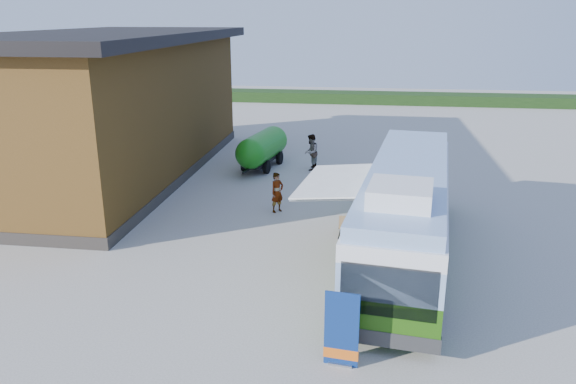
# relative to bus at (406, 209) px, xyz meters

# --- Properties ---
(ground) EXTENTS (100.00, 100.00, 0.00)m
(ground) POSITION_rel_bus_xyz_m (-4.26, -0.78, -1.87)
(ground) COLOR #BCB7AD
(ground) RESTS_ON ground
(barn) EXTENTS (9.60, 21.20, 7.50)m
(barn) POSITION_rel_bus_xyz_m (-14.76, 9.22, 1.72)
(barn) COLOR brown
(barn) RESTS_ON ground
(hedge) EXTENTS (40.00, 3.00, 1.00)m
(hedge) POSITION_rel_bus_xyz_m (3.74, 37.22, -1.37)
(hedge) COLOR #264419
(hedge) RESTS_ON ground
(bus) EXTENTS (4.26, 13.00, 3.92)m
(bus) POSITION_rel_bus_xyz_m (0.00, 0.00, 0.00)
(bus) COLOR #2B6310
(bus) RESTS_ON ground
(awning) EXTENTS (3.24, 4.66, 0.53)m
(awning) POSITION_rel_bus_xyz_m (-2.10, -0.04, 0.98)
(awning) COLOR white
(awning) RESTS_ON ground
(banner) EXTENTS (0.87, 0.25, 2.01)m
(banner) POSITION_rel_bus_xyz_m (-1.88, -6.69, -1.05)
(banner) COLOR navy
(banner) RESTS_ON ground
(picnic_table) EXTENTS (1.57, 1.40, 0.87)m
(picnic_table) POSITION_rel_bus_xyz_m (-1.64, 2.11, -1.23)
(picnic_table) COLOR tan
(picnic_table) RESTS_ON ground
(person_a) EXTENTS (0.75, 0.77, 1.78)m
(person_a) POSITION_rel_bus_xyz_m (-5.23, 4.34, -0.98)
(person_a) COLOR #999999
(person_a) RESTS_ON ground
(person_b) EXTENTS (0.87, 1.06, 2.01)m
(person_b) POSITION_rel_bus_xyz_m (-4.48, 11.53, -0.87)
(person_b) COLOR #999999
(person_b) RESTS_ON ground
(slurry_tanker) EXTENTS (2.28, 5.49, 2.05)m
(slurry_tanker) POSITION_rel_bus_xyz_m (-7.23, 11.58, -0.69)
(slurry_tanker) COLOR #198117
(slurry_tanker) RESTS_ON ground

